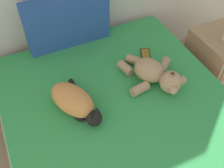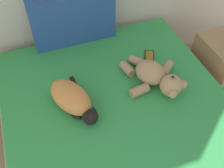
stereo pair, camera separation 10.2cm
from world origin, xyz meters
The scene contains 6 objects.
bed centered at (1.71, 3.37, 0.25)m, with size 1.53×1.94×0.51m.
patterned_cushion centered at (1.62, 4.26, 0.71)m, with size 0.65×0.13×0.40m.
cat centered at (1.44, 3.60, 0.58)m, with size 0.31×0.44×0.15m.
teddy_bear centered at (2.02, 3.60, 0.58)m, with size 0.41×0.50×0.16m.
cell_phone centered at (2.11, 3.86, 0.52)m, with size 0.13×0.16×0.01m.
nightstand centered at (2.77, 3.74, 0.28)m, with size 0.40×0.48×0.56m.
Camera 1 is at (1.21, 2.55, 1.90)m, focal length 42.75 mm.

